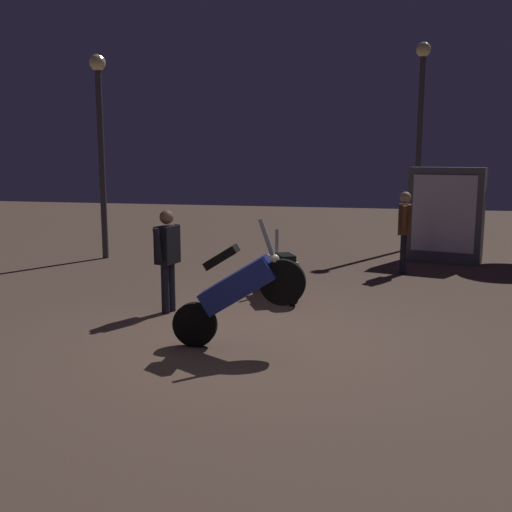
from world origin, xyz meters
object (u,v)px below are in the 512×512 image
person_rider_beside (404,225)px  person_bystander_far (167,253)px  motorcycle_blue_foreground (237,290)px  streetlamp_far (420,120)px  streetlamp_near (100,130)px  kiosk_billboard (445,215)px  motorcycle_white_parked_left (282,271)px

person_rider_beside → person_bystander_far: size_ratio=1.06×
motorcycle_blue_foreground → streetlamp_far: streetlamp_far is taller
streetlamp_near → kiosk_billboard: streetlamp_near is taller
motorcycle_white_parked_left → streetlamp_near: bearing=32.7°
kiosk_billboard → person_rider_beside: bearing=75.0°
motorcycle_white_parked_left → person_rider_beside: size_ratio=0.93×
streetlamp_far → person_bystander_far: bearing=-117.6°
motorcycle_white_parked_left → kiosk_billboard: size_ratio=0.73×
motorcycle_white_parked_left → kiosk_billboard: bearing=-61.2°
person_rider_beside → person_bystander_far: 5.24m
motorcycle_blue_foreground → motorcycle_white_parked_left: (0.04, 2.82, -0.31)m
person_rider_beside → kiosk_billboard: (0.91, 1.62, 0.07)m
motorcycle_blue_foreground → motorcycle_white_parked_left: motorcycle_blue_foreground is taller
motorcycle_blue_foreground → person_rider_beside: person_rider_beside is taller
streetlamp_near → motorcycle_blue_foreground: bearing=-50.7°
streetlamp_near → person_bystander_far: bearing=-53.1°
motorcycle_blue_foreground → kiosk_billboard: 7.56m
person_rider_beside → streetlamp_near: size_ratio=0.36×
motorcycle_white_parked_left → motorcycle_blue_foreground: bearing=153.3°
streetlamp_far → motorcycle_white_parked_left: bearing=-111.4°
motorcycle_blue_foreground → person_bystander_far: size_ratio=1.06×
person_bystander_far → kiosk_billboard: 7.07m
streetlamp_near → streetlamp_far: 7.75m
motorcycle_white_parked_left → streetlamp_near: 6.04m
person_rider_beside → kiosk_billboard: 1.86m
motorcycle_blue_foreground → streetlamp_far: size_ratio=0.33×
motorcycle_blue_foreground → motorcycle_white_parked_left: bearing=86.5°
person_bystander_far → streetlamp_near: 5.67m
motorcycle_blue_foreground → person_rider_beside: size_ratio=1.01×
person_bystander_far → streetlamp_far: streetlamp_far is taller
motorcycle_blue_foreground → streetlamp_far: bearing=72.1°
motorcycle_white_parked_left → person_bystander_far: (-1.51, -1.37, 0.48)m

